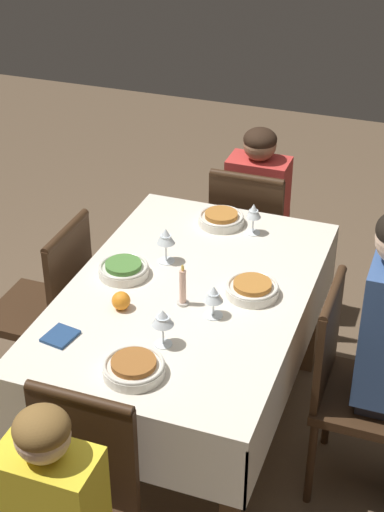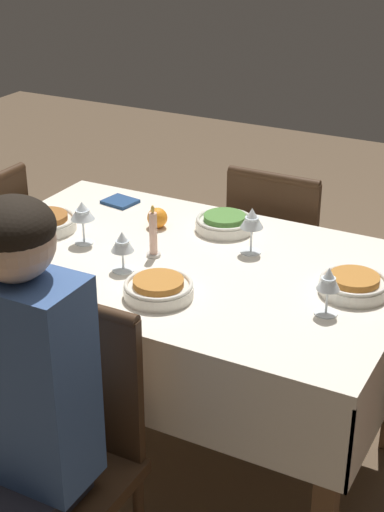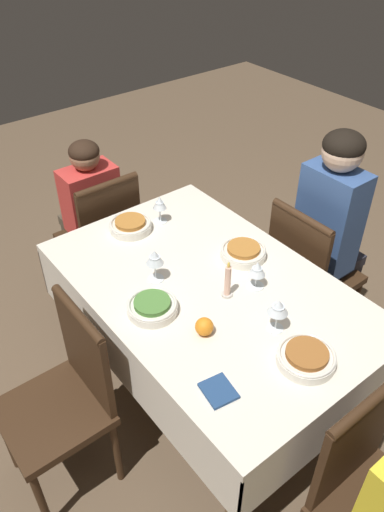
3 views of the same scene
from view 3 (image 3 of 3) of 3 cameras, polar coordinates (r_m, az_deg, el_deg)
The scene contains 19 objects.
ground_plane at distance 2.68m, azimuth 1.57°, elevation -15.81°, with size 8.00×8.00×0.00m, color brown.
dining_table at distance 2.17m, azimuth 1.87°, elevation -5.29°, with size 1.42×0.91×0.78m.
chair_north at distance 2.66m, azimuth 13.10°, elevation -1.75°, with size 0.39×0.40×0.91m.
chair_east at distance 1.95m, azimuth 19.85°, elevation -24.37°, with size 0.40×0.39×0.91m.
chair_west at distance 2.89m, azimuth -10.07°, elevation 2.25°, with size 0.40×0.39×0.91m.
chair_south at distance 2.13m, azimuth -14.25°, elevation -15.13°, with size 0.39×0.40×0.91m.
person_adult_denim at distance 2.64m, azimuth 15.80°, elevation 2.94°, with size 0.30×0.34×1.25m.
person_child_red at distance 2.97m, azimuth -11.76°, elevation 4.81°, with size 0.33×0.30×1.05m.
bowl_north at distance 2.25m, azimuth 5.89°, elevation 0.50°, with size 0.20×0.20×0.06m.
wine_glass_north at distance 2.06m, azimuth 7.46°, elevation -1.54°, with size 0.07×0.07×0.13m.
bowl_east at distance 1.84m, azimuth 12.93°, elevation -11.20°, with size 0.21×0.21×0.06m.
wine_glass_east at distance 1.87m, azimuth 9.83°, elevation -5.84°, with size 0.08×0.08×0.15m.
bowl_west at distance 2.43m, azimuth -7.05°, elevation 3.54°, with size 0.20×0.20×0.06m.
wine_glass_west at distance 2.43m, azimuth -3.72°, elevation 5.97°, with size 0.07×0.07×0.14m.
bowl_south at distance 1.98m, azimuth -4.56°, elevation -5.76°, with size 0.20×0.20×0.06m.
wine_glass_south at distance 2.07m, azimuth -4.29°, elevation -0.27°, with size 0.07×0.07×0.15m.
candle_centerpiece at distance 2.02m, azimuth 4.09°, elevation -3.07°, with size 0.05×0.05×0.18m.
orange_fruit at distance 1.88m, azimuth 1.41°, elevation -8.07°, with size 0.07×0.07×0.07m, color orange.
napkin_red_folded at distance 1.73m, azimuth 3.05°, elevation -15.13°, with size 0.13×0.12×0.01m.
Camera 3 is at (1.20, -1.03, 2.17)m, focal length 35.00 mm.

